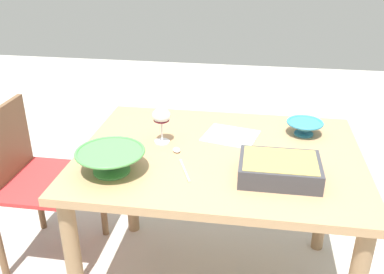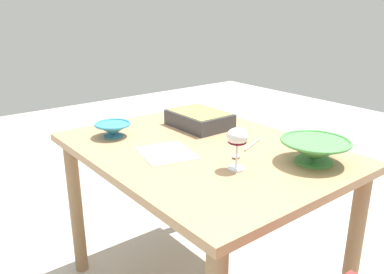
{
  "view_description": "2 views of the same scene",
  "coord_description": "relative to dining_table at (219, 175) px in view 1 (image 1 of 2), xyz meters",
  "views": [
    {
      "loc": [
        -0.13,
        1.58,
        1.57
      ],
      "look_at": [
        0.12,
        -0.02,
        0.8
      ],
      "focal_mm": 39.83,
      "sensor_mm": 36.0,
      "label": 1
    },
    {
      "loc": [
        1.2,
        -1.01,
        1.32
      ],
      "look_at": [
        0.03,
        -0.08,
        0.82
      ],
      "focal_mm": 36.69,
      "sensor_mm": 36.0,
      "label": 2
    }
  ],
  "objects": [
    {
      "name": "small_bowl",
      "position": [
        0.4,
        0.23,
        0.16
      ],
      "size": [
        0.26,
        0.26,
        0.09
      ],
      "color": "#4C994C",
      "rests_on": "dining_table"
    },
    {
      "name": "serving_spoon",
      "position": [
        0.16,
        0.08,
        0.12
      ],
      "size": [
        0.12,
        0.26,
        0.01
      ],
      "color": "silver",
      "rests_on": "dining_table"
    },
    {
      "name": "dining_table",
      "position": [
        0.0,
        0.0,
        0.0
      ],
      "size": [
        1.18,
        0.89,
        0.75
      ],
      "color": "tan",
      "rests_on": "ground_plane"
    },
    {
      "name": "casserole_dish",
      "position": [
        -0.24,
        0.18,
        0.15
      ],
      "size": [
        0.3,
        0.22,
        0.08
      ],
      "color": "#38383D",
      "rests_on": "dining_table"
    },
    {
      "name": "napkin",
      "position": [
        -0.03,
        -0.16,
        0.11
      ],
      "size": [
        0.27,
        0.25,
        0.0
      ],
      "primitive_type": "cube",
      "rotation": [
        0.0,
        0.0,
        -0.24
      ],
      "color": "#B2CCB7",
      "rests_on": "dining_table"
    },
    {
      "name": "wine_glass",
      "position": [
        0.26,
        -0.05,
        0.23
      ],
      "size": [
        0.08,
        0.08,
        0.16
      ],
      "color": "white",
      "rests_on": "dining_table"
    },
    {
      "name": "chair",
      "position": [
        0.94,
        -0.11,
        -0.16
      ],
      "size": [
        0.42,
        0.44,
        0.84
      ],
      "color": "#B22D2D",
      "rests_on": "ground_plane"
    },
    {
      "name": "mixing_bowl",
      "position": [
        -0.36,
        -0.23,
        0.15
      ],
      "size": [
        0.16,
        0.16,
        0.07
      ],
      "color": "teal",
      "rests_on": "dining_table"
    }
  ]
}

